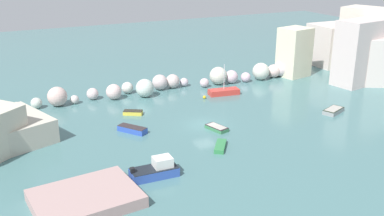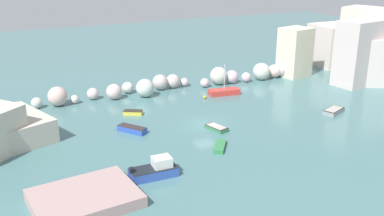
% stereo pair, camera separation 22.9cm
% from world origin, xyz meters
% --- Properties ---
extents(cove_water, '(160.00, 160.00, 0.00)m').
position_xyz_m(cove_water, '(0.00, 0.00, 0.00)').
color(cove_water, slate).
rests_on(cove_water, ground).
extents(cliff_headland_right, '(21.22, 19.38, 11.14)m').
position_xyz_m(cliff_headland_right, '(33.96, 9.75, 4.10)').
color(cliff_headland_right, beige).
rests_on(cliff_headland_right, ground).
extents(rock_breakwater, '(43.43, 4.80, 2.78)m').
position_xyz_m(rock_breakwater, '(4.28, 14.48, 1.18)').
color(rock_breakwater, beige).
rests_on(rock_breakwater, ground).
extents(stone_dock, '(9.11, 7.34, 1.01)m').
position_xyz_m(stone_dock, '(-17.13, -11.56, 0.51)').
color(stone_dock, '#AC8B87').
rests_on(stone_dock, ground).
extents(channel_buoy, '(0.47, 0.47, 0.47)m').
position_xyz_m(channel_buoy, '(4.52, 8.91, 0.24)').
color(channel_buoy, gold).
rests_on(channel_buoy, cove_water).
extents(moored_boat_0, '(4.66, 2.36, 4.52)m').
position_xyz_m(moored_boat_0, '(7.99, 9.48, 0.42)').
color(moored_boat_0, red).
rests_on(moored_boat_0, cove_water).
extents(moored_boat_1, '(2.66, 3.15, 0.44)m').
position_xyz_m(moored_boat_1, '(-1.59, -6.72, 0.22)').
color(moored_boat_1, '#308247').
rests_on(moored_boat_1, cove_water).
extents(moored_boat_2, '(3.00, 3.56, 0.69)m').
position_xyz_m(moored_boat_2, '(-8.67, 1.61, 0.35)').
color(moored_boat_2, '#2E4EB6').
rests_on(moored_boat_2, cove_water).
extents(moored_boat_3, '(4.50, 2.04, 1.84)m').
position_xyz_m(moored_boat_3, '(-10.08, -9.61, 0.67)').
color(moored_boat_3, '#3152AE').
rests_on(moored_boat_3, cove_water).
extents(moored_boat_4, '(2.05, 3.04, 0.47)m').
position_xyz_m(moored_boat_4, '(0.54, -2.02, 0.25)').
color(moored_boat_4, '#397B4D').
rests_on(moored_boat_4, cove_water).
extents(moored_boat_5, '(3.56, 2.66, 0.59)m').
position_xyz_m(moored_boat_5, '(16.99, -3.51, 0.31)').
color(moored_boat_5, gray).
rests_on(moored_boat_5, cove_water).
extents(moored_boat_6, '(2.63, 2.14, 0.53)m').
position_xyz_m(moored_boat_6, '(-6.72, 7.20, 0.27)').
color(moored_boat_6, yellow).
rests_on(moored_boat_6, cove_water).
extents(moored_boat_7, '(2.55, 2.99, 0.44)m').
position_xyz_m(moored_boat_7, '(-19.60, 8.05, 0.23)').
color(moored_boat_7, teal).
rests_on(moored_boat_7, cove_water).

